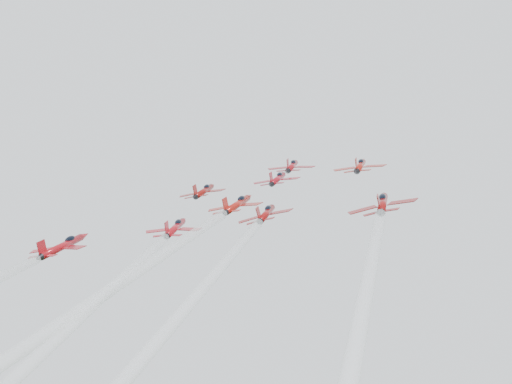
# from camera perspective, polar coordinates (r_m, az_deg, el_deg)

# --- Properties ---
(jet_lead) EXTENTS (10.06, 12.15, 9.90)m
(jet_lead) POSITION_cam_1_polar(r_m,az_deg,el_deg) (150.50, 2.90, 2.10)
(jet_lead) COLOR #A40F18
(jet_row2_left) EXTENTS (9.39, 11.34, 9.24)m
(jet_row2_left) POSITION_cam_1_polar(r_m,az_deg,el_deg) (138.58, -4.18, 0.10)
(jet_row2_left) COLOR maroon
(jet_row2_center) EXTENTS (9.24, 11.16, 9.10)m
(jet_row2_center) POSITION_cam_1_polar(r_m,az_deg,el_deg) (136.84, 1.75, 1.09)
(jet_row2_center) COLOR #A9101D
(jet_row2_right) EXTENTS (9.97, 12.04, 9.81)m
(jet_row2_right) POSITION_cam_1_polar(r_m,az_deg,el_deg) (135.63, 8.32, 2.11)
(jet_row2_right) COLOR #B21B11
(jet_center) EXTENTS (9.59, 81.86, 66.98)m
(jet_center) POSITION_cam_1_polar(r_m,az_deg,el_deg) (75.14, -10.27, -8.77)
(jet_center) COLOR #B21910
(jet_rear_left) EXTENTS (8.70, 74.30, 60.80)m
(jet_rear_left) POSITION_cam_1_polar(r_m,az_deg,el_deg) (71.77, -17.69, -11.22)
(jet_rear_left) COLOR #B3111A
(jet_rear_right) EXTENTS (8.55, 72.99, 59.72)m
(jet_rear_right) POSITION_cam_1_polar(r_m,az_deg,el_deg) (67.44, -6.48, -9.91)
(jet_rear_right) COLOR maroon
(jet_rear_farright) EXTENTS (9.69, 82.74, 67.71)m
(jet_rear_farright) POSITION_cam_1_polar(r_m,az_deg,el_deg) (54.76, 7.73, -11.70)
(jet_rear_farright) COLOR maroon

